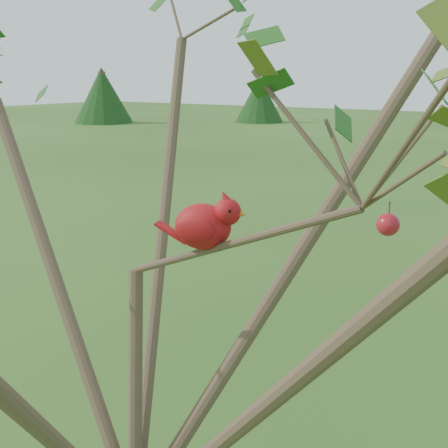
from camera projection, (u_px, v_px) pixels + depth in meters
name	position (u px, v px, depth m)	size (l,w,h in m)	color
crabapple_tree	(121.00, 219.00, 1.25)	(2.35, 2.05, 2.95)	#473426
cardinal	(206.00, 224.00, 1.26)	(0.22, 0.13, 0.15)	#B00F1B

